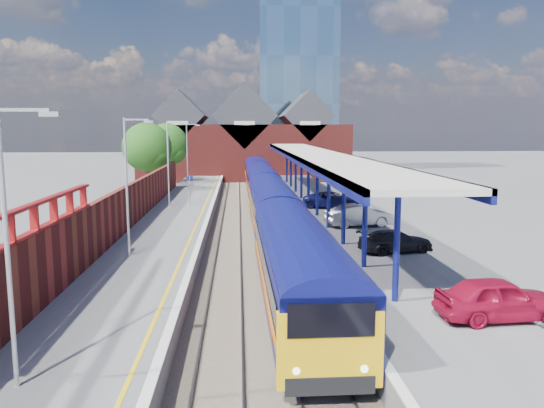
# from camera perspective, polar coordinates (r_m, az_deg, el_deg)

# --- Properties ---
(ground) EXTENTS (240.00, 240.00, 0.00)m
(ground) POSITION_cam_1_polar(r_m,az_deg,el_deg) (51.53, -2.63, -0.21)
(ground) COLOR #5B5B5E
(ground) RESTS_ON ground
(ballast_bed) EXTENTS (6.00, 76.00, 0.06)m
(ballast_bed) POSITION_cam_1_polar(r_m,az_deg,el_deg) (41.66, -2.39, -2.16)
(ballast_bed) COLOR #473D33
(ballast_bed) RESTS_ON ground
(rails) EXTENTS (4.51, 76.00, 0.14)m
(rails) POSITION_cam_1_polar(r_m,az_deg,el_deg) (41.64, -2.39, -2.04)
(rails) COLOR slate
(rails) RESTS_ON ground
(left_platform) EXTENTS (5.00, 76.00, 1.00)m
(left_platform) POSITION_cam_1_polar(r_m,az_deg,el_deg) (41.82, -9.95, -1.58)
(left_platform) COLOR #565659
(left_platform) RESTS_ON ground
(right_platform) EXTENTS (6.00, 76.00, 1.00)m
(right_platform) POSITION_cam_1_polar(r_m,az_deg,el_deg) (42.13, 5.80, -1.43)
(right_platform) COLOR #565659
(right_platform) RESTS_ON ground
(coping_left) EXTENTS (0.30, 76.00, 0.05)m
(coping_left) POSITION_cam_1_polar(r_m,az_deg,el_deg) (41.54, -6.74, -0.84)
(coping_left) COLOR silver
(coping_left) RESTS_ON left_platform
(coping_right) EXTENTS (0.30, 76.00, 0.05)m
(coping_right) POSITION_cam_1_polar(r_m,az_deg,el_deg) (41.67, 1.94, -0.76)
(coping_right) COLOR silver
(coping_right) RESTS_ON right_platform
(yellow_line) EXTENTS (0.14, 76.00, 0.01)m
(yellow_line) POSITION_cam_1_polar(r_m,az_deg,el_deg) (41.58, -7.57, -0.88)
(yellow_line) COLOR yellow
(yellow_line) RESTS_ON left_platform
(train) EXTENTS (2.92, 65.92, 3.45)m
(train) POSITION_cam_1_polar(r_m,az_deg,el_deg) (46.20, -0.68, 1.49)
(train) COLOR #0B0E53
(train) RESTS_ON ground
(canopy) EXTENTS (4.50, 52.00, 4.48)m
(canopy) POSITION_cam_1_polar(r_m,az_deg,el_deg) (43.45, 4.79, 5.18)
(canopy) COLOR navy
(canopy) RESTS_ON right_platform
(lamp_post_a) EXTENTS (1.48, 0.18, 7.00)m
(lamp_post_a) POSITION_cam_1_polar(r_m,az_deg,el_deg) (14.31, -26.20, -2.67)
(lamp_post_a) COLOR #A5A8AA
(lamp_post_a) RESTS_ON left_platform
(lamp_post_b) EXTENTS (1.48, 0.18, 7.00)m
(lamp_post_b) POSITION_cam_1_polar(r_m,az_deg,el_deg) (27.64, -15.11, 2.72)
(lamp_post_b) COLOR #A5A8AA
(lamp_post_b) RESTS_ON left_platform
(lamp_post_c) EXTENTS (1.48, 0.18, 7.00)m
(lamp_post_c) POSITION_cam_1_polar(r_m,az_deg,el_deg) (43.40, -10.94, 4.72)
(lamp_post_c) COLOR #A5A8AA
(lamp_post_c) RESTS_ON left_platform
(lamp_post_d) EXTENTS (1.48, 0.18, 7.00)m
(lamp_post_d) POSITION_cam_1_polar(r_m,az_deg,el_deg) (59.29, -8.99, 5.64)
(lamp_post_d) COLOR #A5A8AA
(lamp_post_d) RESTS_ON left_platform
(platform_sign) EXTENTS (0.55, 0.08, 2.50)m
(platform_sign) POSITION_cam_1_polar(r_m,az_deg,el_deg) (45.42, -8.84, 2.00)
(platform_sign) COLOR #A5A8AA
(platform_sign) RESTS_ON left_platform
(brick_wall) EXTENTS (0.35, 50.00, 3.86)m
(brick_wall) POSITION_cam_1_polar(r_m,az_deg,el_deg) (35.62, -15.31, -0.25)
(brick_wall) COLOR maroon
(brick_wall) RESTS_ON left_platform
(station_building) EXTENTS (30.00, 12.12, 13.78)m
(station_building) POSITION_cam_1_polar(r_m,az_deg,el_deg) (79.01, -3.02, 6.66)
(station_building) COLOR maroon
(station_building) RESTS_ON ground
(glass_tower) EXTENTS (14.20, 14.20, 40.30)m
(glass_tower) POSITION_cam_1_polar(r_m,az_deg,el_deg) (102.36, 2.59, 15.28)
(glass_tower) COLOR #48657B
(glass_tower) RESTS_ON ground
(tree_near) EXTENTS (5.20, 5.20, 8.10)m
(tree_near) POSITION_cam_1_polar(r_m,az_deg,el_deg) (57.71, -13.16, 5.82)
(tree_near) COLOR #382314
(tree_near) RESTS_ON ground
(tree_far) EXTENTS (5.20, 5.20, 8.10)m
(tree_far) POSITION_cam_1_polar(r_m,az_deg,el_deg) (65.47, -11.14, 6.13)
(tree_far) COLOR #382314
(tree_far) RESTS_ON ground
(parked_car_red) EXTENTS (4.40, 1.99, 1.47)m
(parked_car_red) POSITION_cam_1_polar(r_m,az_deg,el_deg) (19.87, 23.27, -9.32)
(parked_car_red) COLOR #A30D2D
(parked_car_red) RESTS_ON right_platform
(parked_car_silver) EXTENTS (4.65, 2.36, 1.46)m
(parked_car_silver) POSITION_cam_1_polar(r_m,az_deg,el_deg) (35.70, 9.35, -1.22)
(parked_car_silver) COLOR #9A999E
(parked_car_silver) RESTS_ON right_platform
(parked_car_dark) EXTENTS (4.26, 2.44, 1.16)m
(parked_car_dark) POSITION_cam_1_polar(r_m,az_deg,el_deg) (28.74, 13.16, -3.90)
(parked_car_dark) COLOR black
(parked_car_dark) RESTS_ON right_platform
(parked_car_blue) EXTENTS (5.19, 3.67, 1.31)m
(parked_car_blue) POSITION_cam_1_polar(r_m,az_deg,el_deg) (43.66, 6.51, 0.43)
(parked_car_blue) COLOR navy
(parked_car_blue) RESTS_ON right_platform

